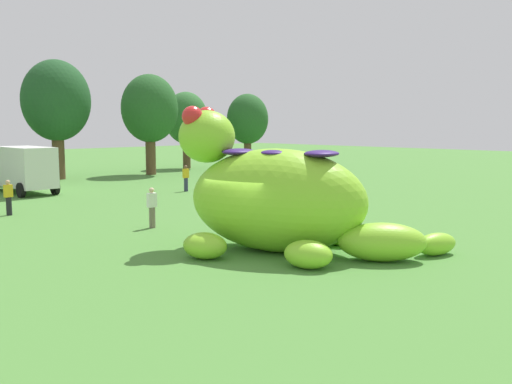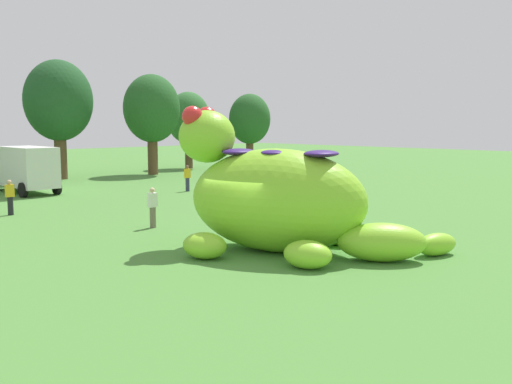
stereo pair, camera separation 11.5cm
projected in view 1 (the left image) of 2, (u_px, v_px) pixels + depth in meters
name	position (u px, v px, depth m)	size (l,w,h in m)	color
ground_plane	(250.00, 251.00, 19.12)	(160.00, 160.00, 0.00)	#4C8438
giant_inflatable_creature	(277.00, 199.00, 18.95)	(7.47, 8.65, 4.99)	#8CD12D
box_truck	(22.00, 168.00, 35.24)	(2.38, 6.40, 2.95)	silver
tree_centre_right	(56.00, 101.00, 43.48)	(5.29, 5.29, 9.38)	brown
tree_mid_right	(150.00, 109.00, 47.66)	(4.86, 4.86, 8.62)	brown
tree_right	(186.00, 118.00, 54.47)	(4.24, 4.24, 7.52)	brown
tree_far_right	(248.00, 119.00, 55.60)	(4.16, 4.16, 7.39)	brown
spectator_near_inflatable	(186.00, 178.00, 36.10)	(0.38, 0.26, 1.71)	#2D334C
spectator_mid_field	(152.00, 208.00, 23.36)	(0.38, 0.26, 1.71)	#726656
spectator_by_cars	(9.00, 198.00, 26.58)	(0.38, 0.26, 1.71)	black
spectator_wandering	(283.00, 186.00, 31.84)	(0.38, 0.26, 1.71)	black
spectator_far_side	(298.00, 194.00, 28.10)	(0.38, 0.26, 1.71)	#726656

